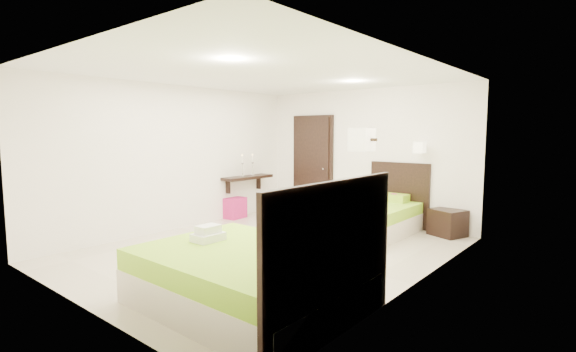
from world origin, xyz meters
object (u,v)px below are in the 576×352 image
Objects in this scene: bed_double at (252,276)px; nightstand at (448,223)px; bed_single at (377,218)px; ottoman at (233,208)px.

bed_double is 4.26× the size of nightstand.
bed_single is at bearing -121.72° from nightstand.
nightstand is (0.96, 0.71, -0.06)m from bed_single.
bed_double reaches higher than bed_single.
bed_double reaches higher than ottoman.
bed_double reaches higher than nightstand.
bed_single is 4.55× the size of ottoman.
ottoman is (-2.98, -0.60, -0.08)m from bed_single.
nightstand is at bearing 18.31° from ottoman.
ottoman is at bearing -139.80° from nightstand.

